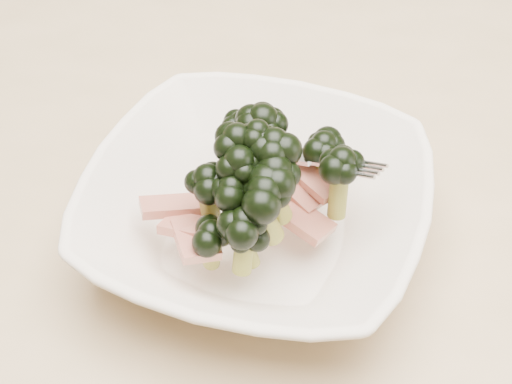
% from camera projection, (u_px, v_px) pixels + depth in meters
% --- Properties ---
extents(dining_table, '(1.20, 0.80, 0.75)m').
position_uv_depth(dining_table, '(315.00, 250.00, 0.69)').
color(dining_table, tan).
rests_on(dining_table, ground).
extents(broccoli_dish, '(0.31, 0.31, 0.12)m').
position_uv_depth(broccoli_dish, '(257.00, 202.00, 0.54)').
color(broccoli_dish, beige).
rests_on(broccoli_dish, dining_table).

